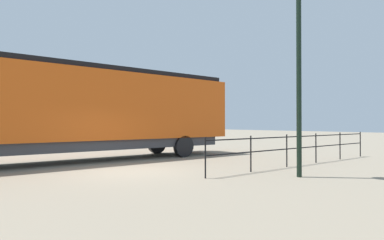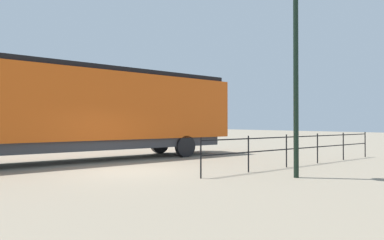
# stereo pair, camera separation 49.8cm
# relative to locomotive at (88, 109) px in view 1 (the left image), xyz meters

# --- Properties ---
(ground_plane) EXTENTS (120.00, 120.00, 0.00)m
(ground_plane) POSITION_rel_locomotive_xyz_m (4.17, 0.00, -2.41)
(ground_plane) COLOR gray
(locomotive) EXTENTS (2.88, 15.81, 4.33)m
(locomotive) POSITION_rel_locomotive_xyz_m (0.00, 0.00, 0.00)
(locomotive) COLOR #D15114
(locomotive) RESTS_ON ground_plane
(lamp_post) EXTENTS (0.57, 0.57, 6.85)m
(lamp_post) POSITION_rel_locomotive_xyz_m (8.58, 3.72, 2.55)
(lamp_post) COLOR black
(lamp_post) RESTS_ON ground_plane
(platform_fence) EXTENTS (0.05, 10.80, 1.30)m
(platform_fence) POSITION_rel_locomotive_xyz_m (6.88, 6.55, -1.57)
(platform_fence) COLOR black
(platform_fence) RESTS_ON ground_plane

